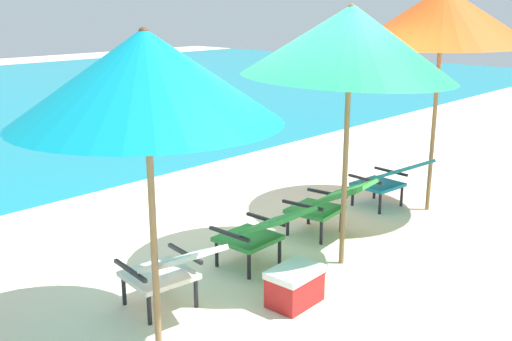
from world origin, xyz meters
The scene contains 9 objects.
ground_plane centered at (0.00, 4.00, 0.00)m, with size 40.00×40.00×0.00m, color beige.
lounge_chair_far_left centered at (-1.69, -0.36, 0.40)m, with size 0.64×0.93×0.68m.
lounge_chair_near_left centered at (-0.58, -0.34, 0.40)m, with size 0.56×0.89×0.68m.
lounge_chair_near_right centered at (0.54, -0.29, 0.40)m, with size 0.64×0.94×0.68m.
lounge_chair_far_right centered at (1.78, -0.29, 0.40)m, with size 0.61×0.92×0.68m.
beach_umbrella_left centered at (-2.04, -0.64, 1.98)m, with size 2.17×2.17×2.30m.
beach_umbrella_center centered at (0.08, -0.79, 2.12)m, with size 2.74×2.75×2.48m.
beach_umbrella_right centered at (2.11, -0.64, 2.31)m, with size 2.76×2.76×2.66m.
cooler_box centered at (-0.87, -0.98, 0.16)m, with size 0.48×0.34×0.32m.
Camera 1 is at (-4.42, -3.88, 2.44)m, focal length 41.98 mm.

